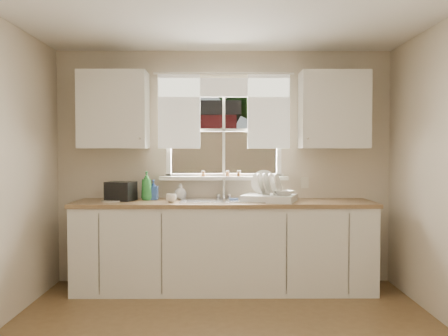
{
  "coord_description": "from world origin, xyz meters",
  "views": [
    {
      "loc": [
        -0.03,
        -3.14,
        1.42
      ],
      "look_at": [
        0.0,
        1.65,
        1.25
      ],
      "focal_mm": 38.0,
      "sensor_mm": 36.0,
      "label": 1
    }
  ],
  "objects_px": {
    "soap_bottle_a": "(147,186)",
    "black_appliance": "(121,191)",
    "cup": "(171,198)",
    "dish_rack": "(269,195)"
  },
  "relations": [
    {
      "from": "cup",
      "to": "soap_bottle_a",
      "type": "bearing_deg",
      "value": 124.51
    },
    {
      "from": "soap_bottle_a",
      "to": "black_appliance",
      "type": "bearing_deg",
      "value": 172.19
    },
    {
      "from": "cup",
      "to": "black_appliance",
      "type": "height_order",
      "value": "black_appliance"
    },
    {
      "from": "soap_bottle_a",
      "to": "black_appliance",
      "type": "xyz_separation_m",
      "value": [
        -0.26,
        -0.06,
        -0.05
      ]
    },
    {
      "from": "cup",
      "to": "black_appliance",
      "type": "bearing_deg",
      "value": 146.57
    },
    {
      "from": "cup",
      "to": "black_appliance",
      "type": "relative_size",
      "value": 0.41
    },
    {
      "from": "soap_bottle_a",
      "to": "black_appliance",
      "type": "height_order",
      "value": "soap_bottle_a"
    },
    {
      "from": "black_appliance",
      "to": "dish_rack",
      "type": "bearing_deg",
      "value": 11.38
    },
    {
      "from": "dish_rack",
      "to": "soap_bottle_a",
      "type": "bearing_deg",
      "value": 173.27
    },
    {
      "from": "dish_rack",
      "to": "black_appliance",
      "type": "height_order",
      "value": "dish_rack"
    }
  ]
}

